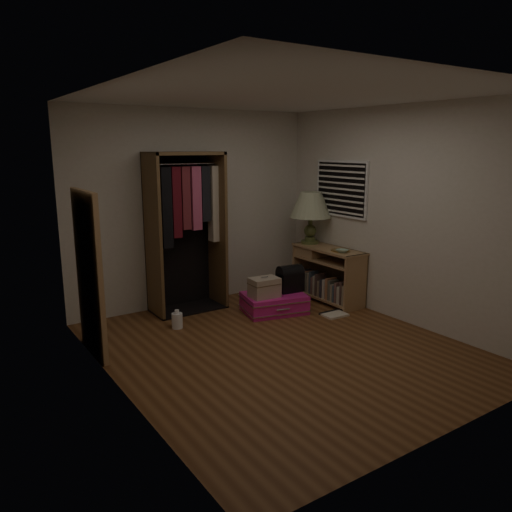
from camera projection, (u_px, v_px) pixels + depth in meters
name	position (u px, v px, depth m)	size (l,w,h in m)	color
ground	(282.00, 348.00, 5.35)	(4.00, 4.00, 0.00)	brown
room_walls	(287.00, 208.00, 5.10)	(3.52, 4.02, 2.60)	beige
console_bookshelf	(326.00, 273.00, 6.94)	(0.42, 1.12, 0.75)	#9F764C
open_wardrobe	(186.00, 219.00, 6.40)	(0.95, 0.50, 2.05)	brown
floor_mirror	(89.00, 274.00, 5.05)	(0.06, 0.80, 1.70)	#AC8153
pink_suitcase	(274.00, 303.00, 6.49)	(0.91, 0.74, 0.24)	#D41980
train_case	(264.00, 287.00, 6.31)	(0.38, 0.28, 0.27)	tan
black_bag	(290.00, 278.00, 6.55)	(0.35, 0.25, 0.36)	black
table_lamp	(311.00, 206.00, 7.05)	(0.63, 0.63, 0.73)	#465027
brass_tray	(340.00, 250.00, 6.65)	(0.32, 0.32, 0.01)	#B49245
ceramic_bowl	(342.00, 251.00, 6.55)	(0.16, 0.16, 0.04)	#96B49C
white_jug	(177.00, 320.00, 5.92)	(0.16, 0.16, 0.23)	white
floor_book	(333.00, 314.00, 6.39)	(0.31, 0.26, 0.03)	beige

